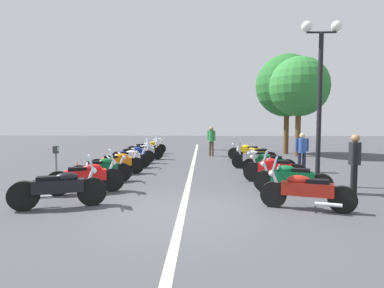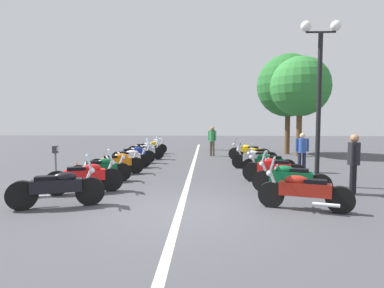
{
  "view_description": "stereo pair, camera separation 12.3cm",
  "coord_description": "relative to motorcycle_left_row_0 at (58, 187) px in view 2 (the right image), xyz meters",
  "views": [
    {
      "loc": [
        -6.64,
        -0.45,
        1.99
      ],
      "look_at": [
        6.49,
        0.0,
        1.07
      ],
      "focal_mm": 28.51,
      "sensor_mm": 36.0,
      "label": 1
    },
    {
      "loc": [
        -6.64,
        -0.57,
        1.99
      ],
      "look_at": [
        6.49,
        0.0,
        1.07
      ],
      "focal_mm": 28.51,
      "sensor_mm": 36.0,
      "label": 2
    }
  ],
  "objects": [
    {
      "name": "motorcycle_left_row_1",
      "position": [
        1.47,
        -0.08,
        -0.0
      ],
      "size": [
        1.02,
        2.01,
        1.23
      ],
      "rotation": [
        0.0,
        0.0,
        -1.17
      ],
      "color": "black",
      "rests_on": "ground_plane"
    },
    {
      "name": "motorcycle_left_row_5",
      "position": [
        7.62,
        -0.01,
        -0.01
      ],
      "size": [
        1.09,
        1.97,
        1.21
      ],
      "rotation": [
        0.0,
        0.0,
        -1.12
      ],
      "color": "black",
      "rests_on": "ground_plane"
    },
    {
      "name": "motorcycle_left_row_6",
      "position": [
        9.22,
        -0.18,
        -0.01
      ],
      "size": [
        1.06,
        2.08,
        1.22
      ],
      "rotation": [
        0.0,
        0.0,
        -1.16
      ],
      "color": "black",
      "rests_on": "ground_plane"
    },
    {
      "name": "motorcycle_right_row_5",
      "position": [
        7.74,
        -5.83,
        -0.02
      ],
      "size": [
        0.73,
        2.08,
        1.19
      ],
      "rotation": [
        0.0,
        0.0,
        1.42
      ],
      "color": "black",
      "rests_on": "ground_plane"
    },
    {
      "name": "motorcycle_right_row_4",
      "position": [
        6.2,
        -5.6,
        -0.02
      ],
      "size": [
        0.84,
        2.06,
        1.2
      ],
      "rotation": [
        0.0,
        0.0,
        1.33
      ],
      "color": "black",
      "rests_on": "ground_plane"
    },
    {
      "name": "motorcycle_left_row_4",
      "position": [
        6.2,
        -0.08,
        -0.03
      ],
      "size": [
        0.91,
        1.94,
        0.98
      ],
      "rotation": [
        0.0,
        0.0,
        -1.22
      ],
      "color": "black",
      "rests_on": "ground_plane"
    },
    {
      "name": "motorcycle_left_row_2",
      "position": [
        3.03,
        0.02,
        -0.03
      ],
      "size": [
        0.99,
        1.91,
        0.99
      ],
      "rotation": [
        0.0,
        0.0,
        -1.17
      ],
      "color": "black",
      "rests_on": "ground_plane"
    },
    {
      "name": "roadside_tree_1",
      "position": [
        11.4,
        -9.0,
        3.62
      ],
      "size": [
        3.5,
        3.5,
        5.87
      ],
      "color": "brown",
      "rests_on": "ground_plane"
    },
    {
      "name": "bystander_3",
      "position": [
        15.44,
        -3.97,
        0.53
      ],
      "size": [
        0.52,
        0.32,
        1.72
      ],
      "rotation": [
        0.0,
        0.0,
        1.81
      ],
      "color": "#1E2338",
      "rests_on": "ground_plane"
    },
    {
      "name": "lane_centre_stripe",
      "position": [
        6.9,
        -2.87,
        -0.48
      ],
      "size": [
        27.66,
        0.16,
        0.01
      ],
      "primitive_type": "cube",
      "color": "beige",
      "rests_on": "ground_plane"
    },
    {
      "name": "ground_plane",
      "position": [
        -0.27,
        -2.87,
        -0.48
      ],
      "size": [
        80.0,
        80.0,
        0.0
      ],
      "primitive_type": "plane",
      "color": "#424247"
    },
    {
      "name": "motorcycle_left_row_3",
      "position": [
        4.59,
        -0.05,
        -0.02
      ],
      "size": [
        0.99,
        2.0,
        1.0
      ],
      "rotation": [
        0.0,
        0.0,
        -1.19
      ],
      "color": "black",
      "rests_on": "ground_plane"
    },
    {
      "name": "bystander_2",
      "position": [
        11.29,
        -3.86,
        0.55
      ],
      "size": [
        0.32,
        0.48,
        1.75
      ],
      "rotation": [
        0.0,
        0.0,
        5.82
      ],
      "color": "brown",
      "rests_on": "ground_plane"
    },
    {
      "name": "bystander_0",
      "position": [
        5.46,
        -7.34,
        0.44
      ],
      "size": [
        0.32,
        0.53,
        1.58
      ],
      "rotation": [
        0.0,
        0.0,
        3.07
      ],
      "color": "#1E2338",
      "rests_on": "ground_plane"
    },
    {
      "name": "traffic_cone_0",
      "position": [
        3.79,
        1.18,
        -0.19
      ],
      "size": [
        0.36,
        0.36,
        0.61
      ],
      "color": "orange",
      "rests_on": "ground_plane"
    },
    {
      "name": "bystander_1",
      "position": [
        1.66,
        -7.56,
        0.5
      ],
      "size": [
        0.44,
        0.35,
        1.68
      ],
      "rotation": [
        0.0,
        0.0,
        4.07
      ],
      "color": "black",
      "rests_on": "ground_plane"
    },
    {
      "name": "motorcycle_right_row_6",
      "position": [
        9.16,
        -5.73,
        -0.0
      ],
      "size": [
        0.99,
        2.12,
        1.22
      ],
      "rotation": [
        0.0,
        0.0,
        1.22
      ],
      "color": "black",
      "rests_on": "ground_plane"
    },
    {
      "name": "street_lamp_twin_globe",
      "position": [
        2.77,
        -6.97,
        2.98
      ],
      "size": [
        0.32,
        1.22,
        5.1
      ],
      "color": "black",
      "rests_on": "ground_plane"
    },
    {
      "name": "motorcycle_left_row_0",
      "position": [
        0.0,
        0.0,
        0.0
      ],
      "size": [
        0.94,
        2.08,
        1.23
      ],
      "rotation": [
        0.0,
        0.0,
        -1.23
      ],
      "color": "black",
      "rests_on": "ground_plane"
    },
    {
      "name": "parking_meter",
      "position": [
        2.13,
        1.12,
        0.42
      ],
      "size": [
        0.19,
        0.14,
        1.29
      ],
      "rotation": [
        0.0,
        0.0,
        -1.48
      ],
      "color": "slate",
      "rests_on": "ground_plane"
    },
    {
      "name": "motorcycle_left_row_7",
      "position": [
        10.87,
        0.08,
        -0.02
      ],
      "size": [
        1.01,
        1.96,
        1.0
      ],
      "rotation": [
        0.0,
        0.0,
        -1.16
      ],
      "color": "black",
      "rests_on": "ground_plane"
    },
    {
      "name": "roadside_tree_0",
      "position": [
        12.8,
        -8.69,
        3.85
      ],
      "size": [
        3.95,
        3.95,
        6.32
      ],
      "color": "brown",
      "rests_on": "ground_plane"
    },
    {
      "name": "motorcycle_right_row_0",
      "position": [
        0.03,
        -5.67,
        -0.02
      ],
      "size": [
        0.92,
        2.02,
        1.19
      ],
      "rotation": [
        0.0,
        0.0,
        1.26
      ],
      "color": "black",
      "rests_on": "ground_plane"
    },
    {
      "name": "motorcycle_right_row_1",
      "position": [
        1.6,
        -5.8,
        -0.02
      ],
      "size": [
        0.97,
        2.06,
        1.2
      ],
      "rotation": [
        0.0,
        0.0,
        1.23
      ],
      "color": "black",
      "rests_on": "ground_plane"
    },
    {
      "name": "motorcycle_right_row_2",
      "position": [
        3.16,
        -5.7,
        -0.02
      ],
      "size": [
        0.91,
        2.02,
        1.01
      ],
      "rotation": [
        0.0,
        0.0,
        1.26
      ],
      "color": "black",
      "rests_on": "ground_plane"
    },
    {
      "name": "motorcycle_left_row_8",
      "position": [
        12.29,
        -0.03,
        -0.03
      ],
      "size": [
        1.08,
        1.91,
        0.99
      ],
      "rotation": [
        0.0,
        0.0,
        -1.11
      ],
      "color": "black",
      "rests_on": "ground_plane"
    },
    {
      "name": "motorcycle_right_row_3",
      "position": [
        4.71,
        -5.83,
        -0.02
      ],
      "size": [
        0.74,
        2.01,
        1.2
      ],
      "rotation": [
        0.0,
        0.0,
        1.4
      ],
      "color": "black",
      "rests_on": "ground_plane"
    }
  ]
}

